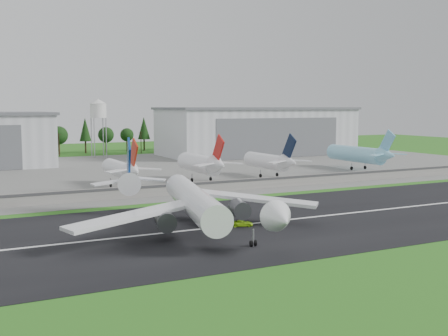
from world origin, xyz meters
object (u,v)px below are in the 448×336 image
main_airliner (195,207)px  parked_jet_skyblue (361,154)px  parked_jet_red_a (122,169)px  parked_jet_navy (271,161)px  ground_vehicle (242,223)px  parked_jet_red_b (203,164)px

main_airliner → parked_jet_skyblue: 127.16m
parked_jet_skyblue → main_airliner: bearing=-145.5°
parked_jet_red_a → parked_jet_skyblue: size_ratio=0.84×
parked_jet_navy → parked_jet_skyblue: bearing=6.3°
main_airliner → ground_vehicle: size_ratio=12.51×
main_airliner → parked_jet_navy: bearing=-118.2°
parked_jet_red_b → parked_jet_navy: bearing=-0.1°
main_airliner → parked_jet_red_a: main_airliner is taller
parked_jet_skyblue → ground_vehicle: bearing=-142.2°
main_airliner → ground_vehicle: bearing=-172.4°
parked_jet_skyblue → parked_jet_navy: bearing=-173.7°
ground_vehicle → parked_jet_skyblue: 119.46m
parked_jet_red_a → parked_jet_navy: parked_jet_navy is taller
main_airliner → parked_jet_skyblue: size_ratio=1.57×
ground_vehicle → parked_jet_navy: parked_jet_navy is taller
ground_vehicle → parked_jet_navy: bearing=-18.0°
main_airliner → parked_jet_skyblue: bearing=-132.2°
ground_vehicle → main_airliner: bearing=101.9°
ground_vehicle → parked_jet_red_b: bearing=-0.2°
parked_jet_navy → parked_jet_skyblue: size_ratio=0.84×
parked_jet_red_a → parked_jet_red_b: (27.99, 0.08, 0.47)m
parked_jet_red_a → main_airliner: bearing=-93.7°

